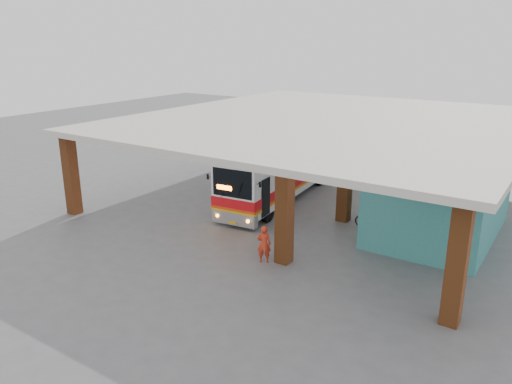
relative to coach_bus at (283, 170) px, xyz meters
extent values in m
plane|color=#515154|center=(1.62, -4.60, -1.70)|extent=(90.00, 90.00, 0.00)
cube|color=brown|center=(4.62, -7.60, 0.48)|extent=(0.60, 0.60, 4.35)
cube|color=brown|center=(4.62, -1.60, 0.48)|extent=(0.60, 0.60, 4.35)
cube|color=brown|center=(4.62, 4.40, 0.48)|extent=(0.60, 0.60, 4.35)
cube|color=brown|center=(-7.88, -8.60, 0.48)|extent=(0.60, 0.60, 4.35)
cube|color=brown|center=(-7.88, 12.40, 0.48)|extent=(0.60, 0.60, 4.35)
cube|color=brown|center=(11.62, -8.60, 0.48)|extent=(0.60, 0.60, 4.35)
cube|color=beige|center=(2.12, 1.90, 2.80)|extent=(21.00, 23.00, 0.30)
cube|color=#327E75|center=(9.12, -0.60, -0.20)|extent=(5.00, 8.00, 3.00)
cube|color=#474747|center=(9.12, -0.60, 1.35)|extent=(5.20, 8.20, 0.12)
cube|color=#143934|center=(6.60, -2.10, -0.65)|extent=(0.08, 0.95, 2.10)
cube|color=black|center=(6.60, 0.90, 0.10)|extent=(0.08, 1.20, 1.00)
cube|color=black|center=(6.57, 0.90, 0.10)|extent=(0.04, 1.30, 1.10)
cube|color=white|center=(0.00, 0.03, 0.14)|extent=(3.58, 11.81, 2.71)
cube|color=white|center=(0.09, -0.93, 1.60)|extent=(1.45, 3.01, 0.24)
cube|color=gray|center=(0.56, -5.58, -1.16)|extent=(2.47, 0.63, 0.68)
cube|color=red|center=(0.00, 0.03, -0.39)|extent=(3.62, 11.82, 0.48)
cube|color=#D9400C|center=(0.00, 0.03, -0.69)|extent=(3.62, 11.82, 0.13)
cube|color=gold|center=(0.00, 0.03, -0.81)|extent=(3.62, 11.82, 0.10)
cube|color=black|center=(0.58, -5.71, 0.65)|extent=(2.17, 0.32, 1.41)
cube|color=black|center=(-1.30, 0.68, 0.63)|extent=(0.93, 8.68, 0.87)
cube|color=black|center=(1.13, 0.93, 0.63)|extent=(0.93, 8.68, 0.87)
cube|color=#FF5905|center=(0.15, -5.82, 0.39)|extent=(0.82, 0.13, 0.21)
sphere|color=orange|center=(-0.28, -5.87, -1.13)|extent=(0.17, 0.17, 0.17)
sphere|color=orange|center=(1.45, -5.69, -1.13)|extent=(0.17, 0.17, 0.17)
cube|color=gold|center=(0.59, -5.79, -1.36)|extent=(0.44, 0.07, 0.12)
cylinder|color=black|center=(-0.62, -4.12, -1.21)|extent=(0.41, 1.00, 0.97)
cylinder|color=black|center=(1.43, -3.91, -1.21)|extent=(0.41, 1.00, 0.97)
cylinder|color=black|center=(-1.37, 3.30, -1.21)|extent=(0.41, 1.00, 0.97)
cylinder|color=black|center=(0.68, 3.51, -1.21)|extent=(0.41, 1.00, 0.97)
cylinder|color=black|center=(-1.50, 4.56, -1.21)|extent=(0.41, 1.00, 0.97)
cylinder|color=black|center=(0.55, 4.77, -1.21)|extent=(0.41, 1.00, 0.97)
imported|color=black|center=(6.32, -2.05, -1.23)|extent=(1.84, 0.79, 0.94)
imported|color=red|center=(3.91, -8.07, -0.89)|extent=(0.71, 0.63, 1.62)
cube|color=red|center=(6.48, 1.94, -1.49)|extent=(0.51, 0.51, 0.05)
cube|color=red|center=(6.63, 2.01, -1.24)|extent=(0.20, 0.37, 0.55)
cylinder|color=black|center=(6.40, 1.73, -1.61)|extent=(0.03, 0.03, 0.18)
cylinder|color=black|center=(6.68, 1.86, -1.61)|extent=(0.03, 0.03, 0.18)
cylinder|color=black|center=(6.27, 2.02, -1.61)|extent=(0.03, 0.03, 0.18)
cylinder|color=black|center=(6.56, 2.14, -1.61)|extent=(0.03, 0.03, 0.18)
camera|label=1|loc=(14.35, -24.24, 7.41)|focal=35.00mm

